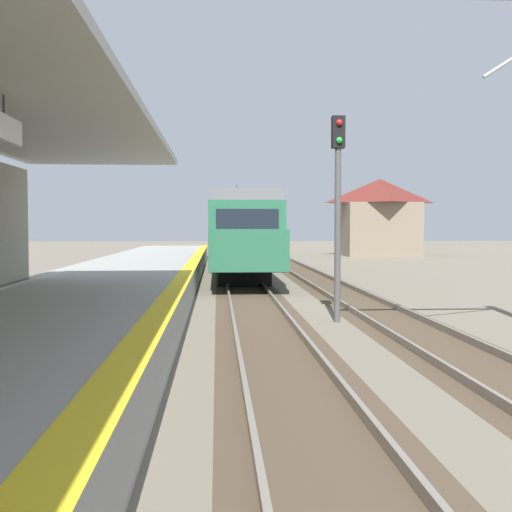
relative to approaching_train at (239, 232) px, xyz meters
The scene contains 6 objects.
station_platform 21.23m from the approaching_train, 102.01° to the right, with size 5.00×80.00×0.91m.
track_pair_nearest_platform 16.83m from the approaching_train, 90.02° to the right, with size 2.34×120.00×0.16m.
track_pair_middle 17.17m from the approaching_train, 78.51° to the right, with size 2.34×120.00×0.16m.
approaching_train is the anchor object (origin of this frame).
rail_signal_post 16.29m from the approaching_train, 83.21° to the right, with size 0.32×0.34×5.20m.
distant_trackside_house 23.76m from the approaching_train, 58.44° to the left, with size 6.60×5.28×6.40m.
Camera 1 is at (0.78, 4.66, 2.43)m, focal length 44.56 mm.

